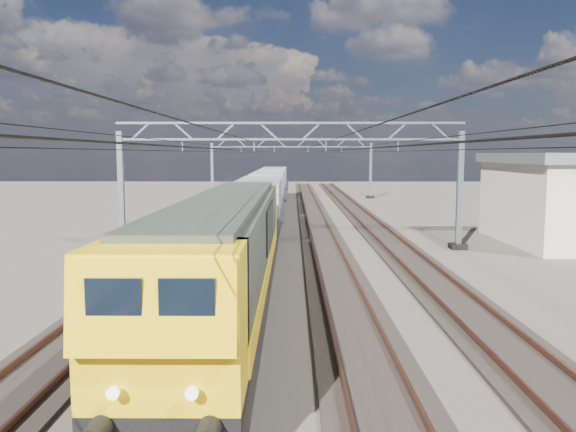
{
  "coord_description": "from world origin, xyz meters",
  "views": [
    {
      "loc": [
        0.13,
        -27.4,
        5.37
      ],
      "look_at": [
        -0.08,
        -0.81,
        2.4
      ],
      "focal_mm": 35.0,
      "sensor_mm": 36.0,
      "label": 1
    }
  ],
  "objects_px": {
    "catenary_gantry_far": "(291,166)",
    "hopper_wagon_mid": "(269,189)",
    "locomotive": "(228,246)",
    "hopper_wagon_lead": "(259,202)",
    "catenary_gantry_mid": "(290,180)",
    "hopper_wagon_third": "(274,181)"
  },
  "relations": [
    {
      "from": "hopper_wagon_lead",
      "to": "hopper_wagon_mid",
      "type": "height_order",
      "value": "same"
    },
    {
      "from": "catenary_gantry_far",
      "to": "hopper_wagon_mid",
      "type": "xyz_separation_m",
      "value": [
        -2.0,
        -17.16,
        -1.67
      ]
    },
    {
      "from": "locomotive",
      "to": "hopper_wagon_mid",
      "type": "distance_m",
      "value": 31.9
    },
    {
      "from": "locomotive",
      "to": "hopper_wagon_mid",
      "type": "xyz_separation_m",
      "value": [
        -0.0,
        31.9,
        -0.09
      ]
    },
    {
      "from": "catenary_gantry_far",
      "to": "locomotive",
      "type": "bearing_deg",
      "value": -92.33
    },
    {
      "from": "catenary_gantry_mid",
      "to": "hopper_wagon_lead",
      "type": "distance_m",
      "value": 5.32
    },
    {
      "from": "catenary_gantry_mid",
      "to": "hopper_wagon_mid",
      "type": "relative_size",
      "value": 1.53
    },
    {
      "from": "catenary_gantry_far",
      "to": "hopper_wagon_lead",
      "type": "height_order",
      "value": "catenary_gantry_far"
    },
    {
      "from": "catenary_gantry_mid",
      "to": "locomotive",
      "type": "distance_m",
      "value": 13.3
    },
    {
      "from": "catenary_gantry_mid",
      "to": "hopper_wagon_mid",
      "type": "distance_m",
      "value": 19.02
    },
    {
      "from": "catenary_gantry_mid",
      "to": "hopper_wagon_lead",
      "type": "height_order",
      "value": "catenary_gantry_mid"
    },
    {
      "from": "catenary_gantry_mid",
      "to": "catenary_gantry_far",
      "type": "distance_m",
      "value": 36.0
    },
    {
      "from": "hopper_wagon_lead",
      "to": "hopper_wagon_third",
      "type": "height_order",
      "value": "same"
    },
    {
      "from": "catenary_gantry_far",
      "to": "locomotive",
      "type": "xyz_separation_m",
      "value": [
        -2.0,
        -49.06,
        -1.58
      ]
    },
    {
      "from": "catenary_gantry_far",
      "to": "locomotive",
      "type": "distance_m",
      "value": 49.12
    },
    {
      "from": "catenary_gantry_mid",
      "to": "hopper_wagon_third",
      "type": "xyz_separation_m",
      "value": [
        -2.0,
        33.04,
        -1.67
      ]
    },
    {
      "from": "hopper_wagon_lead",
      "to": "hopper_wagon_mid",
      "type": "xyz_separation_m",
      "value": [
        0.0,
        14.2,
        0.0
      ]
    },
    {
      "from": "catenary_gantry_mid",
      "to": "hopper_wagon_third",
      "type": "relative_size",
      "value": 1.53
    },
    {
      "from": "catenary_gantry_far",
      "to": "hopper_wagon_mid",
      "type": "distance_m",
      "value": 17.36
    },
    {
      "from": "catenary_gantry_mid",
      "to": "locomotive",
      "type": "relative_size",
      "value": 0.94
    },
    {
      "from": "hopper_wagon_third",
      "to": "catenary_gantry_mid",
      "type": "bearing_deg",
      "value": -86.54
    },
    {
      "from": "catenary_gantry_far",
      "to": "hopper_wagon_mid",
      "type": "relative_size",
      "value": 1.53
    }
  ]
}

